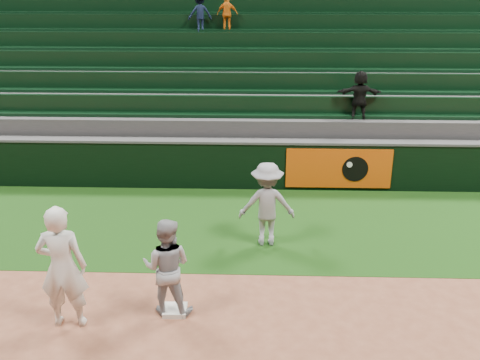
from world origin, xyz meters
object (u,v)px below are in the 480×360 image
baserunner (167,267)px  first_baseman (62,267)px  first_base (175,310)px  base_coach (267,204)px

baserunner → first_baseman: bearing=20.5°
first_base → baserunner: size_ratio=0.23×
baserunner → base_coach: size_ratio=0.94×
first_baseman → base_coach: size_ratio=1.16×
first_base → baserunner: (-0.10, 0.05, 0.76)m
baserunner → base_coach: bearing=-117.9°
first_baseman → base_coach: (3.08, 2.76, -0.13)m
first_baseman → base_coach: bearing=-142.5°
first_base → baserunner: bearing=155.0°
first_base → base_coach: 2.95m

